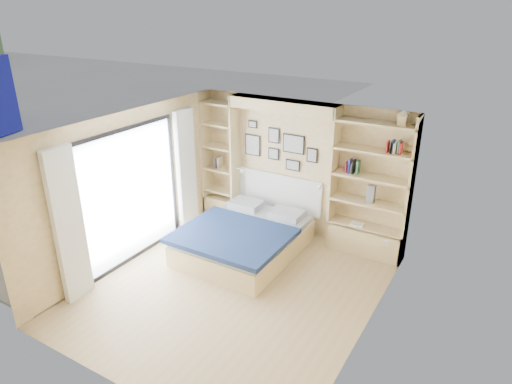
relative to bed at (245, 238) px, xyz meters
The scene contains 8 objects.
ground 1.16m from the bed, 66.43° to the right, with size 4.50×4.50×0.00m, color tan.
room_shell 0.94m from the bed, 82.52° to the left, with size 4.50×4.50×4.50m.
bed is the anchor object (origin of this frame).
photo_gallery 1.78m from the bed, 90.09° to the left, with size 1.48×0.02×0.82m.
reading_lamps 1.28m from the bed, 81.19° to the left, with size 1.92×0.12×0.15m.
shelf_decor 2.32m from the bed, 34.09° to the left, with size 3.56×0.23×2.03m.
deck 3.33m from the bed, 161.87° to the right, with size 3.20×4.00×0.05m, color brown.
deck_chair 3.38m from the bed, 169.07° to the right, with size 0.54×0.82×0.79m.
Camera 1 is at (3.27, -4.85, 4.04)m, focal length 32.00 mm.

